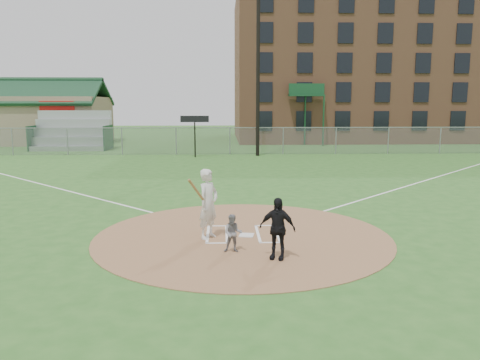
{
  "coord_description": "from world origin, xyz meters",
  "views": [
    {
      "loc": [
        -0.57,
        -12.93,
        3.73
      ],
      "look_at": [
        0.0,
        2.0,
        1.3
      ],
      "focal_mm": 35.0,
      "sensor_mm": 36.0,
      "label": 1
    }
  ],
  "objects_px": {
    "umpire": "(277,228)",
    "batter_at_plate": "(208,204)",
    "home_plate": "(246,235)",
    "catcher": "(233,233)"
  },
  "relations": [
    {
      "from": "home_plate",
      "to": "catcher",
      "type": "height_order",
      "value": "catcher"
    },
    {
      "from": "catcher",
      "to": "home_plate",
      "type": "bearing_deg",
      "value": 78.32
    },
    {
      "from": "catcher",
      "to": "batter_at_plate",
      "type": "relative_size",
      "value": 0.5
    },
    {
      "from": "umpire",
      "to": "batter_at_plate",
      "type": "xyz_separation_m",
      "value": [
        -1.71,
        1.85,
        0.22
      ]
    },
    {
      "from": "batter_at_plate",
      "to": "catcher",
      "type": "bearing_deg",
      "value": -62.9
    },
    {
      "from": "home_plate",
      "to": "batter_at_plate",
      "type": "xyz_separation_m",
      "value": [
        -1.07,
        -0.18,
        0.96
      ]
    },
    {
      "from": "home_plate",
      "to": "batter_at_plate",
      "type": "distance_m",
      "value": 1.45
    },
    {
      "from": "batter_at_plate",
      "to": "umpire",
      "type": "bearing_deg",
      "value": -47.19
    },
    {
      "from": "home_plate",
      "to": "umpire",
      "type": "relative_size",
      "value": 0.27
    },
    {
      "from": "umpire",
      "to": "batter_at_plate",
      "type": "bearing_deg",
      "value": 153.85
    }
  ]
}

